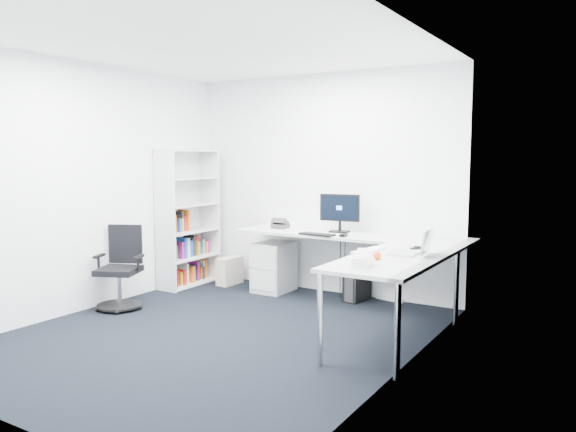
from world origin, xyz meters
The scene contains 21 objects.
ground centered at (0.00, 0.00, 0.00)m, with size 4.20×4.20×0.00m, color black.
ceiling centered at (0.00, 0.00, 2.70)m, with size 4.20×4.20×0.00m, color white.
wall_back centered at (0.00, 2.10, 1.35)m, with size 3.60×0.02×2.70m, color white.
wall_left centered at (-1.80, 0.00, 1.35)m, with size 0.02×4.20×2.70m, color white.
wall_right centered at (1.80, 0.00, 1.35)m, with size 0.02×4.20×2.70m, color white.
l_desk centered at (0.55, 1.40, 0.40)m, with size 2.74×1.53×0.80m, color #BABDBD, non-canonical shape.
drawer_pedestal centered at (-0.48, 1.75, 0.31)m, with size 0.40×0.50×0.62m, color #BABDBD.
bookshelf centered at (-1.62, 1.45, 0.89)m, with size 0.35×0.89×1.78m, color silver, non-canonical shape.
task_chair centered at (-1.50, 0.15, 0.46)m, with size 0.52×0.52×0.92m, color black, non-canonical shape.
black_pc_tower centered at (0.60, 1.87, 0.19)m, with size 0.17×0.39×0.38m, color black.
beige_pc_tower centered at (-1.19, 1.76, 0.18)m, with size 0.17×0.38×0.36m, color beige.
power_strip centered at (0.94, 2.06, 0.02)m, with size 0.35×0.06×0.04m, color white.
monitor centered at (0.39, 1.82, 1.03)m, with size 0.48×0.15×0.46m, color black, non-canonical shape.
black_keyboard centered at (0.28, 1.47, 0.81)m, with size 0.41×0.15×0.02m, color black.
mouse centered at (0.60, 1.50, 0.82)m, with size 0.06×0.10×0.03m, color black.
desk_phone centered at (-0.41, 1.77, 0.86)m, with size 0.18×0.18×0.13m, color #2C2B2E, non-canonical shape.
laptop centered at (1.54, 0.80, 0.93)m, with size 0.36×0.34×0.25m, color silver, non-canonical shape.
white_keyboard centered at (1.21, 0.78, 0.81)m, with size 0.13×0.46×0.02m, color white.
headphones centered at (1.56, 1.09, 0.82)m, with size 0.11×0.17×0.04m, color black, non-canonical shape.
orange_fruit centered at (1.45, 0.40, 0.84)m, with size 0.07×0.07×0.07m, color #E95814.
tissue_box centered at (1.46, 0.07, 0.84)m, with size 0.12×0.23×0.08m, color white.
Camera 1 is at (3.29, -4.08, 1.69)m, focal length 35.00 mm.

